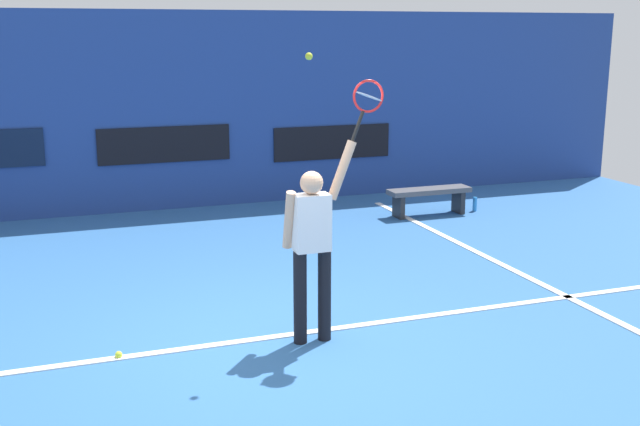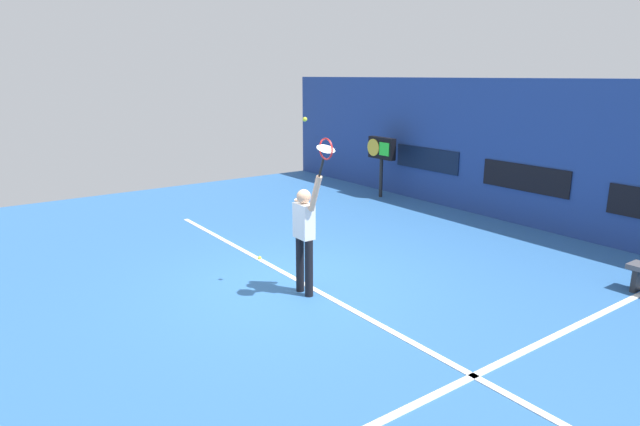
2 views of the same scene
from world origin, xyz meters
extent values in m
plane|color=#2D609E|center=(0.00, 0.00, 0.00)|extent=(18.00, 18.00, 0.00)
cube|color=navy|center=(0.00, 6.40, 1.65)|extent=(18.00, 0.20, 3.30)
cube|color=black|center=(0.00, 6.28, 1.11)|extent=(2.20, 0.03, 0.60)
cube|color=black|center=(3.00, 6.28, 1.00)|extent=(2.20, 0.03, 0.60)
cube|color=white|center=(0.00, 0.19, 0.01)|extent=(10.00, 0.10, 0.01)
cube|color=white|center=(3.55, 2.00, 0.01)|extent=(0.10, 7.00, 0.01)
cylinder|color=black|center=(0.27, -0.02, 0.46)|extent=(0.13, 0.13, 0.92)
cylinder|color=black|center=(0.52, -0.02, 0.46)|extent=(0.13, 0.13, 0.92)
cube|color=white|center=(0.39, -0.02, 1.20)|extent=(0.34, 0.20, 0.55)
sphere|color=#D8A884|center=(0.39, -0.02, 1.58)|extent=(0.22, 0.22, 0.22)
cylinder|color=#D8A884|center=(0.69, -0.02, 1.68)|extent=(0.29, 0.09, 0.57)
cylinder|color=#D8A884|center=(0.19, 0.06, 1.22)|extent=(0.09, 0.23, 0.58)
cylinder|color=black|center=(0.85, -0.02, 2.09)|extent=(0.14, 0.03, 0.29)
torus|color=red|center=(0.96, -0.02, 2.37)|extent=(0.41, 0.02, 0.41)
cylinder|color=silver|center=(0.96, -0.02, 2.37)|extent=(0.25, 0.27, 0.10)
sphere|color=#CCE033|center=(0.38, 0.02, 2.74)|extent=(0.07, 0.07, 0.07)
cube|color=#4C4C51|center=(3.98, 4.39, 0.41)|extent=(1.40, 0.36, 0.08)
cube|color=#262628|center=(3.43, 4.39, 0.18)|extent=(0.08, 0.32, 0.37)
cube|color=#262628|center=(4.53, 4.39, 0.18)|extent=(0.08, 0.32, 0.37)
cylinder|color=#338CD8|center=(4.85, 4.39, 0.12)|extent=(0.07, 0.07, 0.24)
sphere|color=#CCE033|center=(-1.44, 0.20, 0.03)|extent=(0.07, 0.07, 0.07)
camera|label=1|loc=(-1.99, -6.80, 2.97)|focal=43.95mm
camera|label=2|loc=(7.01, -4.49, 3.38)|focal=30.20mm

